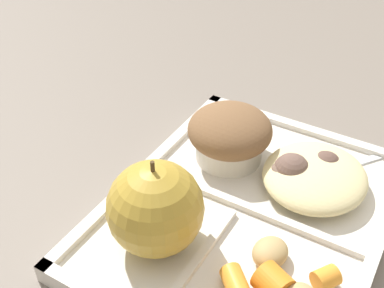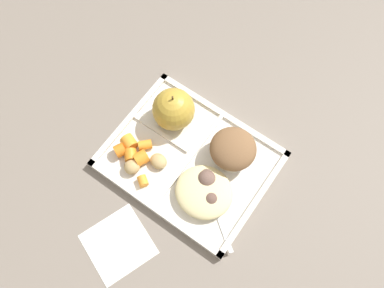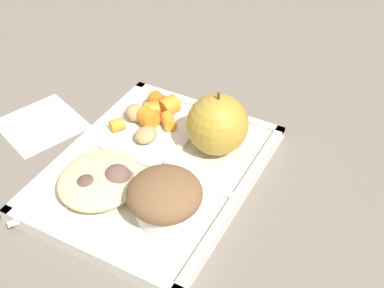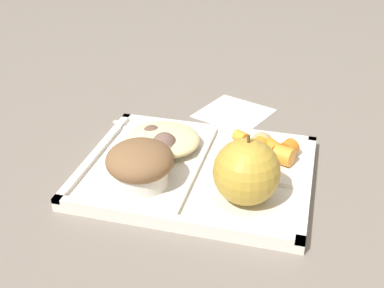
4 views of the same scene
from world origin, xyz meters
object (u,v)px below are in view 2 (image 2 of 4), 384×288
lunch_tray (190,160)px  plastic_fork (215,207)px  green_apple (174,109)px  bran_muffin (233,150)px

lunch_tray → plastic_fork: lunch_tray is taller
green_apple → plastic_fork: 0.21m
lunch_tray → plastic_fork: 0.11m
lunch_tray → plastic_fork: bearing=-28.4°
green_apple → bran_muffin: (0.14, 0.00, -0.01)m
plastic_fork → green_apple: bearing=148.6°
lunch_tray → plastic_fork: (0.10, -0.05, 0.01)m
bran_muffin → plastic_fork: size_ratio=0.69×
green_apple → plastic_fork: bearing=-31.4°
lunch_tray → bran_muffin: bearing=40.1°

